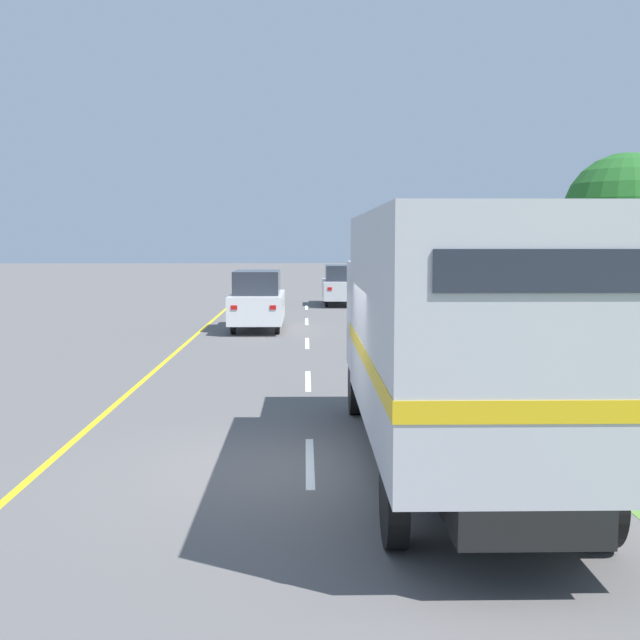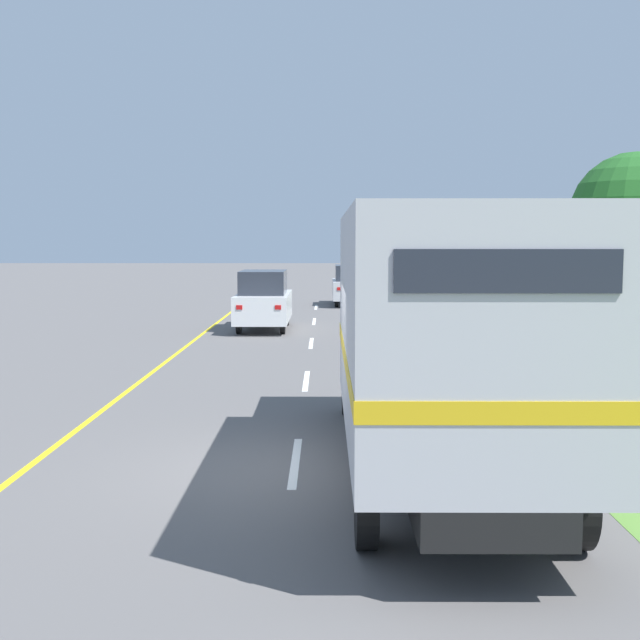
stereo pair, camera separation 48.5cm
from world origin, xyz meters
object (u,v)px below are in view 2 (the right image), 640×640
at_px(highway_sign, 624,304).
at_px(lead_car_white, 264,300).
at_px(lead_car_silver_ahead, 351,285).
at_px(delineator_post, 575,419).
at_px(roadside_tree_mid, 634,216).
at_px(horse_trailer_truck, 438,330).

bearing_deg(highway_sign, lead_car_white, 126.30).
bearing_deg(highway_sign, lead_car_silver_ahead, 102.52).
relative_size(lead_car_white, delineator_post, 4.70).
relative_size(highway_sign, roadside_tree_mid, 0.49).
distance_m(horse_trailer_truck, highway_sign, 7.79).
xyz_separation_m(lead_car_white, delineator_post, (5.84, -16.44, -0.53)).
bearing_deg(lead_car_white, delineator_post, -70.44).
bearing_deg(delineator_post, lead_car_silver_ahead, 95.03).
bearing_deg(delineator_post, lead_car_white, 109.56).
xyz_separation_m(lead_car_silver_ahead, delineator_post, (2.40, -27.30, -0.47)).
relative_size(lead_car_silver_ahead, delineator_post, 4.73).
relative_size(lead_car_silver_ahead, highway_sign, 1.53).
bearing_deg(lead_car_white, roadside_tree_mid, -11.75).
bearing_deg(lead_car_white, horse_trailer_truck, -78.31).
xyz_separation_m(horse_trailer_truck, lead_car_silver_ahead, (-0.20, 28.46, -0.98)).
xyz_separation_m(horse_trailer_truck, delineator_post, (2.20, 1.16, -1.45)).
relative_size(horse_trailer_truck, roadside_tree_mid, 1.43).
bearing_deg(horse_trailer_truck, highway_sign, 52.50).
distance_m(horse_trailer_truck, delineator_post, 2.88).
height_order(lead_car_silver_ahead, roadside_tree_mid, roadside_tree_mid).
bearing_deg(roadside_tree_mid, lead_car_white, 168.25).
xyz_separation_m(lead_car_silver_ahead, roadside_tree_mid, (8.51, -13.35, 2.93)).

